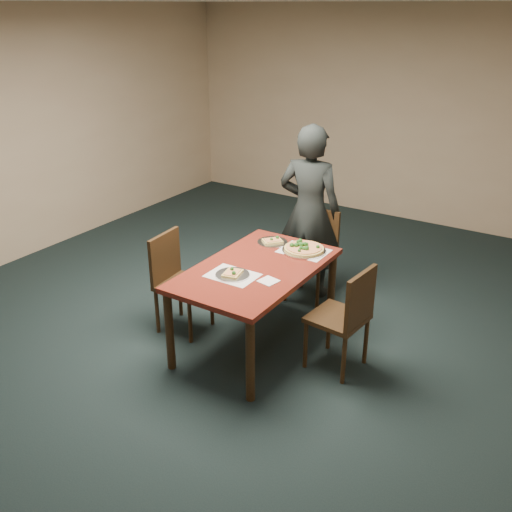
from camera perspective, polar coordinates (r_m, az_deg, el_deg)
The scene contains 13 objects.
ground at distance 5.23m, azimuth -4.23°, elevation -8.15°, with size 8.00×8.00×0.00m, color black.
room_shell at distance 4.56m, azimuth -4.90°, elevation 10.73°, with size 8.00×8.00×8.00m.
dining_table at distance 4.82m, azimuth 0.00°, elevation -2.08°, with size 0.90×1.50×0.75m.
chair_far at distance 5.75m, azimuth 5.83°, elevation 0.69°, with size 0.43×0.43×0.91m.
chair_left at distance 5.21m, azimuth -8.00°, elevation -2.03°, with size 0.45×0.45×0.91m.
chair_right at distance 4.61m, azimuth 9.03°, elevation -5.73°, with size 0.46×0.46×0.91m.
diner at distance 5.71m, azimuth 5.37°, elevation 4.41°, with size 0.64×0.42×1.75m, color black.
placemat_main at distance 5.11m, azimuth 4.81°, elevation 0.50°, with size 0.42×0.32×0.00m, color white.
placemat_near at distance 4.64m, azimuth -2.36°, elevation -1.94°, with size 0.40×0.30×0.00m, color white.
pizza_pan at distance 5.10m, azimuth 4.79°, elevation 0.75°, with size 0.39×0.39×0.07m.
slice_plate_near at distance 4.63m, azimuth -2.36°, elevation -1.80°, with size 0.28×0.28×0.06m.
slice_plate_far at distance 5.27m, azimuth 1.67°, elevation 1.47°, with size 0.28×0.28×0.06m.
napkin at distance 4.54m, azimuth 1.25°, elevation -2.51°, with size 0.14×0.14×0.01m, color white.
Camera 1 is at (2.70, -3.52, 2.77)m, focal length 40.00 mm.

